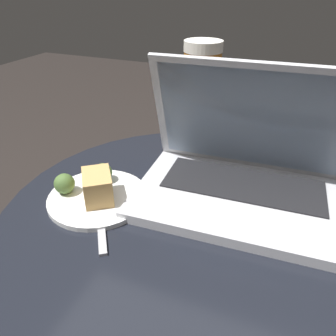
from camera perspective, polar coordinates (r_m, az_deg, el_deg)
table at (r=0.68m, az=3.80°, el=-18.10°), size 0.66×0.66×0.52m
laptop at (r=0.60m, az=13.13°, el=-0.72°), size 0.38×0.26×0.24m
beer_glass at (r=0.71m, az=5.68°, el=11.55°), size 0.08×0.08×0.24m
snack_plate at (r=0.60m, az=-12.55°, el=-3.89°), size 0.18×0.18×0.06m
fork at (r=0.58m, az=-11.77°, el=-7.10°), size 0.12×0.16×0.00m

